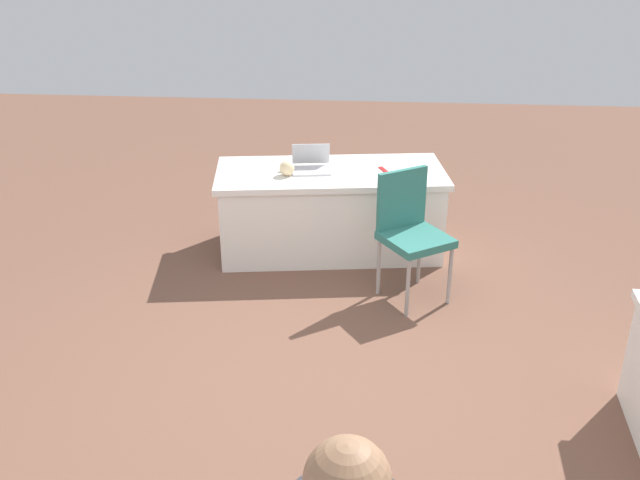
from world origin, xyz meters
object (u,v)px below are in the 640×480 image
at_px(laptop_silver, 311,166).
at_px(chair_by_pillar, 411,227).
at_px(table_foreground, 330,210).
at_px(yarn_ball, 287,168).
at_px(scissors_red, 384,170).

bearing_deg(laptop_silver, chair_by_pillar, 128.78).
height_order(table_foreground, chair_by_pillar, chair_by_pillar).
xyz_separation_m(yarn_ball, scissors_red, (-0.79, -0.18, -0.06)).
height_order(table_foreground, laptop_silver, laptop_silver).
bearing_deg(laptop_silver, table_foreground, 172.00).
distance_m(table_foreground, chair_by_pillar, 1.01).
height_order(chair_by_pillar, scissors_red, chair_by_pillar).
bearing_deg(yarn_ball, laptop_silver, -142.31).
bearing_deg(chair_by_pillar, scissors_red, -109.54).
relative_size(yarn_ball, scissors_red, 0.69).
xyz_separation_m(chair_by_pillar, laptop_silver, (0.81, -0.75, 0.20)).
xyz_separation_m(table_foreground, scissors_red, (-0.45, -0.03, 0.36)).
bearing_deg(table_foreground, laptop_silver, 0.14).
relative_size(table_foreground, scissors_red, 11.09).
distance_m(laptop_silver, scissors_red, 0.61).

